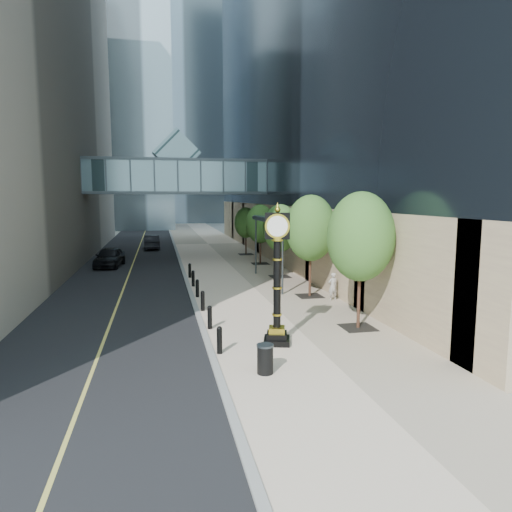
# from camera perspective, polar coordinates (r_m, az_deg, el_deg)

# --- Properties ---
(ground) EXTENTS (320.00, 320.00, 0.00)m
(ground) POSITION_cam_1_polar(r_m,az_deg,el_deg) (16.60, 5.42, -12.71)
(ground) COLOR gray
(ground) RESTS_ON ground
(road) EXTENTS (8.00, 180.00, 0.02)m
(road) POSITION_cam_1_polar(r_m,az_deg,el_deg) (55.20, -14.33, 1.27)
(road) COLOR black
(road) RESTS_ON ground
(sidewalk) EXTENTS (8.00, 180.00, 0.06)m
(sidewalk) POSITION_cam_1_polar(r_m,az_deg,el_deg) (55.44, -6.04, 1.51)
(sidewalk) COLOR beige
(sidewalk) RESTS_ON ground
(curb) EXTENTS (0.25, 180.00, 0.07)m
(curb) POSITION_cam_1_polar(r_m,az_deg,el_deg) (55.17, -10.17, 1.41)
(curb) COLOR gray
(curb) RESTS_ON ground
(distant_tower_a) EXTENTS (24.00, 22.00, 78.00)m
(distant_tower_a) POSITION_cam_1_polar(r_m,az_deg,el_deg) (96.27, -18.95, 27.27)
(distant_tower_a) COLOR silver
(distant_tower_a) RESTS_ON ground
(distant_tower_b) EXTENTS (26.00, 24.00, 90.00)m
(distant_tower_b) POSITION_cam_1_polar(r_m,az_deg,el_deg) (117.48, -5.19, 26.93)
(distant_tower_b) COLOR silver
(distant_tower_b) RESTS_ON ground
(distant_tower_c) EXTENTS (22.00, 22.00, 65.00)m
(distant_tower_c) POSITION_cam_1_polar(r_m,az_deg,el_deg) (137.50, -13.01, 18.47)
(distant_tower_c) COLOR silver
(distant_tower_c) RESTS_ON ground
(skywalk) EXTENTS (17.00, 4.20, 5.80)m
(skywalk) POSITION_cam_1_polar(r_m,az_deg,el_deg) (42.94, -9.86, 9.99)
(skywalk) COLOR slate
(skywalk) RESTS_ON ground
(entrance_canopy) EXTENTS (3.00, 8.00, 4.38)m
(entrance_canopy) POSITION_cam_1_polar(r_m,az_deg,el_deg) (30.04, 3.86, 4.52)
(entrance_canopy) COLOR #383F44
(entrance_canopy) RESTS_ON ground
(bollard_row) EXTENTS (0.20, 16.20, 0.90)m
(bollard_row) POSITION_cam_1_polar(r_m,az_deg,el_deg) (24.50, -7.03, -4.87)
(bollard_row) COLOR black
(bollard_row) RESTS_ON sidewalk
(street_trees) EXTENTS (2.86, 28.55, 5.87)m
(street_trees) POSITION_cam_1_polar(r_m,az_deg,el_deg) (29.76, 4.26, 3.54)
(street_trees) COLOR black
(street_trees) RESTS_ON sidewalk
(street_clock) EXTENTS (1.22, 1.22, 5.27)m
(street_clock) POSITION_cam_1_polar(r_m,az_deg,el_deg) (17.41, 2.66, -3.70)
(street_clock) COLOR black
(street_clock) RESTS_ON sidewalk
(trash_bin) EXTENTS (0.65, 0.65, 0.90)m
(trash_bin) POSITION_cam_1_polar(r_m,az_deg,el_deg) (14.98, 1.15, -12.85)
(trash_bin) COLOR black
(trash_bin) RESTS_ON sidewalk
(pedestrian) EXTENTS (0.62, 0.47, 1.53)m
(pedestrian) POSITION_cam_1_polar(r_m,az_deg,el_deg) (25.36, 9.57, -3.78)
(pedestrian) COLOR #A6A199
(pedestrian) RESTS_ON sidewalk
(car_near) EXTENTS (2.46, 4.94, 1.62)m
(car_near) POSITION_cam_1_polar(r_m,az_deg,el_deg) (39.06, -17.84, -0.11)
(car_near) COLOR black
(car_near) RESTS_ON road
(car_far) EXTENTS (1.79, 4.67, 1.52)m
(car_far) POSITION_cam_1_polar(r_m,az_deg,el_deg) (51.12, -12.92, 1.70)
(car_far) COLOR black
(car_far) RESTS_ON road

